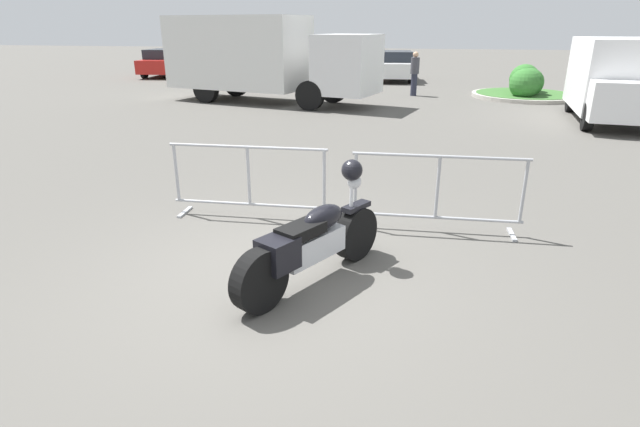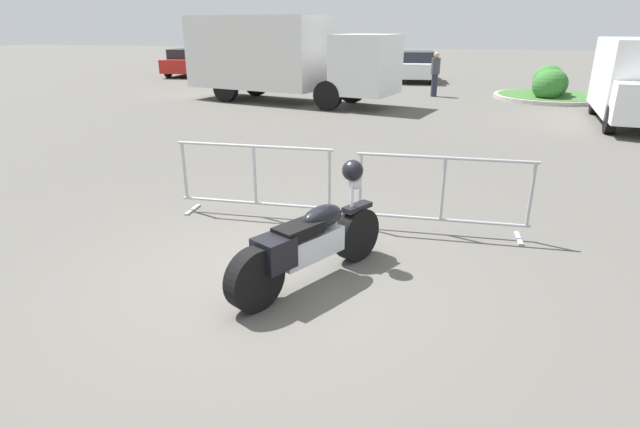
# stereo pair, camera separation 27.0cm
# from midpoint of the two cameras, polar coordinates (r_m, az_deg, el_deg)

# --- Properties ---
(ground_plane) EXTENTS (120.00, 120.00, 0.00)m
(ground_plane) POSITION_cam_midpoint_polar(r_m,az_deg,el_deg) (5.69, -4.08, -7.05)
(ground_plane) COLOR #54514C
(motorcycle) EXTENTS (1.22, 2.01, 1.25)m
(motorcycle) POSITION_cam_midpoint_polar(r_m,az_deg,el_deg) (5.35, 0.36, -3.24)
(motorcycle) COLOR black
(motorcycle) RESTS_ON ground
(crowd_barrier_near) EXTENTS (2.29, 0.53, 1.07)m
(crowd_barrier_near) POSITION_cam_midpoint_polar(r_m,az_deg,el_deg) (7.26, -6.39, 3.84)
(crowd_barrier_near) COLOR #9EA0A5
(crowd_barrier_near) RESTS_ON ground
(crowd_barrier_far) EXTENTS (2.29, 0.53, 1.07)m
(crowd_barrier_far) POSITION_cam_midpoint_polar(r_m,az_deg,el_deg) (6.81, 14.92, 2.11)
(crowd_barrier_far) COLOR #9EA0A5
(crowd_barrier_far) RESTS_ON ground
(box_truck) EXTENTS (8.01, 3.98, 2.98)m
(box_truck) POSITION_cam_midpoint_polar(r_m,az_deg,el_deg) (18.83, -4.27, 17.57)
(box_truck) COLOR silver
(box_truck) RESTS_ON ground
(parked_car_red) EXTENTS (2.17, 4.40, 1.44)m
(parked_car_red) POSITION_cam_midpoint_polar(r_m,az_deg,el_deg) (30.02, -14.41, 16.42)
(parked_car_red) COLOR #B21E19
(parked_car_red) RESTS_ON ground
(parked_car_yellow) EXTENTS (2.18, 4.42, 1.45)m
(parked_car_yellow) POSITION_cam_midpoint_polar(r_m,az_deg,el_deg) (28.38, -8.91, 16.60)
(parked_car_yellow) COLOR yellow
(parked_car_yellow) RESTS_ON ground
(parked_car_tan) EXTENTS (2.24, 4.54, 1.48)m
(parked_car_tan) POSITION_cam_midpoint_polar(r_m,az_deg,el_deg) (27.76, -2.29, 16.77)
(parked_car_tan) COLOR tan
(parked_car_tan) RESTS_ON ground
(parked_car_maroon) EXTENTS (2.31, 4.68, 1.53)m
(parked_car_maroon) POSITION_cam_midpoint_polar(r_m,az_deg,el_deg) (26.91, 4.32, 16.66)
(parked_car_maroon) COLOR maroon
(parked_car_maroon) RESTS_ON ground
(parked_car_white) EXTENTS (2.18, 4.41, 1.44)m
(parked_car_white) POSITION_cam_midpoint_polar(r_m,az_deg,el_deg) (26.71, 11.28, 16.21)
(parked_car_white) COLOR white
(parked_car_white) RESTS_ON ground
(pedestrian) EXTENTS (0.48, 0.48, 1.69)m
(pedestrian) POSITION_cam_midpoint_polar(r_m,az_deg,el_deg) (20.82, 13.41, 15.41)
(pedestrian) COLOR #262838
(pedestrian) RESTS_ON ground
(planter_island) EXTENTS (4.03, 4.03, 1.21)m
(planter_island) POSITION_cam_midpoint_polar(r_m,az_deg,el_deg) (21.51, 25.08, 12.88)
(planter_island) COLOR #ADA89E
(planter_island) RESTS_ON ground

